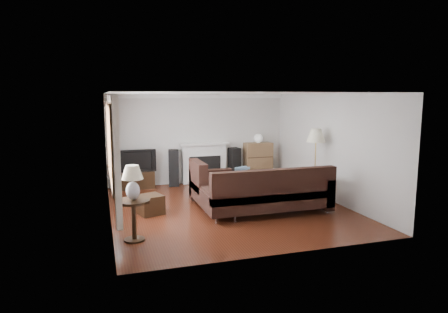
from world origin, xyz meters
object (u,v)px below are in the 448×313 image
object	(u,v)px
sectional_sofa	(267,191)
floor_lamp	(315,164)
coffee_table	(247,187)
side_table	(134,220)
bookshelf	(258,162)
tv_stand	(136,180)

from	to	relation	value
sectional_sofa	floor_lamp	bearing A→B (deg)	24.29
coffee_table	side_table	xyz separation A→B (m)	(-2.90, -2.27, 0.12)
bookshelf	coffee_table	world-z (taller)	bookshelf
coffee_table	side_table	distance (m)	3.69
bookshelf	side_table	distance (m)	5.57
tv_stand	sectional_sofa	world-z (taller)	sectional_sofa
bookshelf	sectional_sofa	world-z (taller)	bookshelf
tv_stand	side_table	bearing A→B (deg)	-95.67
coffee_table	tv_stand	bearing A→B (deg)	128.30
tv_stand	side_table	world-z (taller)	side_table
floor_lamp	bookshelf	bearing A→B (deg)	100.30
bookshelf	sectional_sofa	size ratio (longest dim) A/B	0.38
floor_lamp	coffee_table	bearing A→B (deg)	152.71
sectional_sofa	side_table	world-z (taller)	sectional_sofa
coffee_table	side_table	size ratio (longest dim) A/B	1.68
floor_lamp	side_table	xyz separation A→B (m)	(-4.33, -1.53, -0.49)
tv_stand	coffee_table	size ratio (longest dim) A/B	0.78
floor_lamp	sectional_sofa	bearing A→B (deg)	-155.71
bookshelf	coffee_table	size ratio (longest dim) A/B	0.92
sectional_sofa	coffee_table	distance (m)	1.45
sectional_sofa	side_table	bearing A→B (deg)	-163.26
coffee_table	bookshelf	bearing A→B (deg)	42.20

